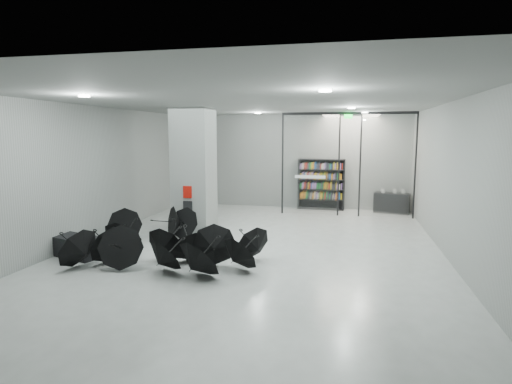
% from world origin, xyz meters
% --- Properties ---
extents(room, '(14.00, 14.02, 4.01)m').
position_xyz_m(room, '(0.00, 0.00, 2.84)').
color(room, gray).
rests_on(room, ground).
extents(column, '(1.20, 1.20, 4.00)m').
position_xyz_m(column, '(-2.50, 2.00, 2.00)').
color(column, slate).
rests_on(column, ground).
extents(fire_cabinet, '(0.28, 0.04, 0.38)m').
position_xyz_m(fire_cabinet, '(-2.50, 1.38, 1.35)').
color(fire_cabinet, '#A50A07').
rests_on(fire_cabinet, column).
extents(info_panel, '(0.30, 0.03, 0.42)m').
position_xyz_m(info_panel, '(-2.50, 1.38, 0.85)').
color(info_panel, black).
rests_on(info_panel, column).
extents(exit_sign, '(0.30, 0.06, 0.15)m').
position_xyz_m(exit_sign, '(2.40, 5.30, 3.82)').
color(exit_sign, '#0CE533').
rests_on(exit_sign, room).
extents(glass_partition, '(5.06, 0.08, 4.00)m').
position_xyz_m(glass_partition, '(2.39, 5.50, 2.18)').
color(glass_partition, silver).
rests_on(glass_partition, ground).
extents(bench, '(1.74, 1.13, 0.52)m').
position_xyz_m(bench, '(-4.50, -1.56, 0.26)').
color(bench, black).
rests_on(bench, ground).
extents(bookshelf, '(1.95, 0.47, 2.13)m').
position_xyz_m(bookshelf, '(1.37, 6.75, 1.06)').
color(bookshelf, black).
rests_on(bookshelf, ground).
extents(shop_counter, '(1.46, 0.86, 0.82)m').
position_xyz_m(shop_counter, '(4.22, 6.50, 0.41)').
color(shop_counter, black).
rests_on(shop_counter, ground).
extents(umbrella_cluster, '(5.49, 4.86, 1.29)m').
position_xyz_m(umbrella_cluster, '(-2.01, -1.47, 0.31)').
color(umbrella_cluster, black).
rests_on(umbrella_cluster, ground).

